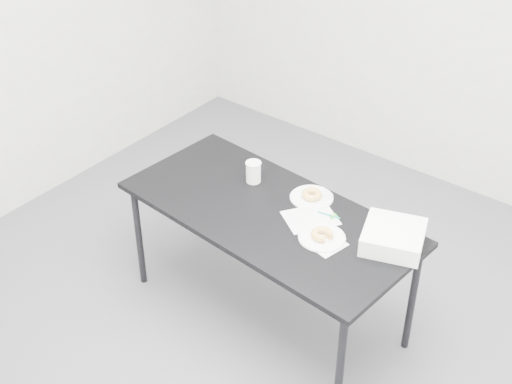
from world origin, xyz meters
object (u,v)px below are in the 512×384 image
Objects in this scene: plate_near at (322,238)px; donut_far at (312,194)px; pen at (329,215)px; table at (269,219)px; bakery_box at (393,237)px; plate_far at (312,197)px; coffee_cup at (253,172)px; donut_near at (322,234)px; scorecard at (311,218)px.

donut_far reaches higher than plate_near.
pen is at bearing 112.61° from plate_near.
plate_near is 0.36m from donut_far.
bakery_box is at bearing 17.72° from table.
bakery_box reaches higher than plate_far.
coffee_cup is 0.90m from bakery_box.
plate_far reaches higher than table.
table is at bearing -114.81° from donut_far.
coffee_cup reaches higher than plate_far.
pen reaches higher than plate_far.
plate_near is at bearing -47.33° from donut_far.
donut_near is 0.63m from coffee_cup.
scorecard is 0.10m from pen.
coffee_cup is at bearing -158.23° from scorecard.
table is 6.93× the size of plate_near.
plate_far is at bearing 132.67° from donut_near.
table is 13.30× the size of coffee_cup.
coffee_cup is at bearing 161.68° from donut_near.
donut_near is 0.48× the size of plate_far.
donut_far is at bearing 144.18° from pen.
donut_near is at bearing -169.44° from bakery_box.
coffee_cup reaches higher than scorecard.
coffee_cup is (-0.35, -0.07, 0.06)m from plate_far.
plate_far is 0.56m from bakery_box.
scorecard is at bearing 143.02° from donut_near.
donut_near is at bearing -90.00° from plate_near.
donut_near reaches higher than pen.
coffee_cup is at bearing 168.38° from pen.
pen is (0.28, 0.16, 0.06)m from table.
bakery_box is at bearing 41.70° from scorecard.
donut_near reaches higher than table.
donut_near reaches higher than scorecard.
donut_near is at bearing 1.13° from table.
scorecard is at bearing -57.28° from plate_far.
coffee_cup is (-0.24, 0.18, 0.12)m from table.
plate_far is at bearing 144.18° from pen.
coffee_cup is (-0.59, 0.20, 0.06)m from plate_near.
donut_near is (0.14, -0.11, 0.03)m from scorecard.
plate_near is at bearing -3.98° from scorecard.
table is at bearing 173.87° from bakery_box.
pen is 0.20m from donut_near.
donut_near is 0.38× the size of bakery_box.
bakery_box reaches higher than donut_far.
coffee_cup is at bearing 159.32° from bakery_box.
plate_near is (0.08, -0.18, 0.00)m from pen.
coffee_cup is (-0.59, 0.20, 0.03)m from donut_near.
plate_near is 0.82× the size of bakery_box.
bakery_box is (0.30, 0.18, 0.02)m from donut_near.
donut_near is at bearing -77.39° from pen.
coffee_cup reaches higher than donut_far.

